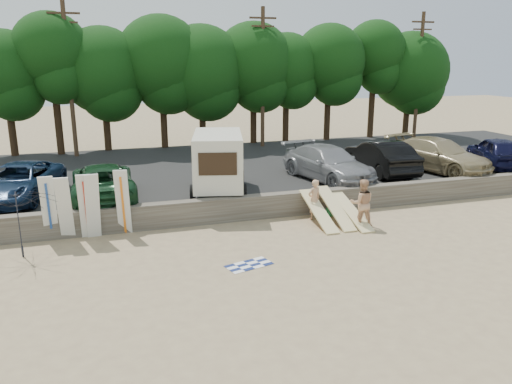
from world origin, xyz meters
TOP-DOWN VIEW (x-y plane):
  - ground at (0.00, 0.00)m, footprint 120.00×120.00m
  - seawall at (0.00, 3.00)m, footprint 44.00×0.50m
  - parking_lot at (0.00, 10.50)m, footprint 44.00×14.50m
  - treeline at (0.27, 17.50)m, footprint 33.17×5.97m
  - utility_poles at (2.00, 16.00)m, footprint 25.80×0.26m
  - box_trailer at (-3.66, 5.12)m, footprint 3.09×4.48m
  - car_0 at (-11.99, 6.47)m, footprint 3.85×5.89m
  - car_1 at (-8.59, 5.55)m, footprint 2.56×5.46m
  - car_2 at (2.00, 5.72)m, footprint 3.42×6.01m
  - car_3 at (5.25, 6.28)m, footprint 2.08×5.30m
  - car_4 at (8.42, 5.80)m, footprint 3.91×6.31m
  - car_5 at (12.02, 5.58)m, footprint 3.71×5.37m
  - surfboard_upright_0 at (-10.52, 2.60)m, footprint 0.53×0.76m
  - surfboard_upright_1 at (-9.98, 2.43)m, footprint 0.53×0.86m
  - surfboard_upright_2 at (-9.25, 2.44)m, footprint 0.52×0.70m
  - surfboard_upright_3 at (-9.02, 2.40)m, footprint 0.56×0.73m
  - surfboard_upright_4 at (-7.94, 2.58)m, footprint 0.58×0.61m
  - surfboard_low_0 at (-0.38, 1.57)m, footprint 0.56×2.85m
  - surfboard_low_1 at (0.38, 1.60)m, footprint 0.56×2.81m
  - surfboard_low_2 at (0.98, 1.33)m, footprint 0.56×2.90m
  - beachgoer_a at (-0.30, 2.20)m, footprint 0.70×0.55m
  - beachgoer_b at (1.07, 0.69)m, footprint 1.12×0.98m
  - cooler at (0.62, 2.40)m, footprint 0.42×0.35m
  - gear_bag at (0.94, 2.06)m, footprint 0.33×0.29m
  - beach_towel at (-4.28, -1.63)m, footprint 1.85×1.85m
  - beach_umbrella at (-11.33, 1.39)m, footprint 3.31×3.34m

SIDE VIEW (x-z plane):
  - ground at x=0.00m, z-range 0.00..0.00m
  - beach_towel at x=-4.28m, z-range 0.01..0.01m
  - gear_bag at x=0.94m, z-range 0.00..0.22m
  - cooler at x=0.62m, z-range 0.00..0.32m
  - parking_lot at x=0.00m, z-range 0.00..0.70m
  - surfboard_low_2 at x=0.98m, z-range 0.00..0.92m
  - seawall at x=0.00m, z-range 0.00..1.00m
  - surfboard_low_0 at x=-0.38m, z-range 0.00..1.08m
  - surfboard_low_1 at x=0.38m, z-range 0.00..1.17m
  - beachgoer_a at x=-0.30m, z-range 0.00..1.69m
  - beachgoer_b at x=1.07m, z-range 0.00..1.95m
  - beach_umbrella at x=-11.33m, z-range 0.00..2.31m
  - surfboard_upright_1 at x=-9.98m, z-range 0.00..2.50m
  - surfboard_upright_0 at x=-10.52m, z-range 0.00..2.53m
  - surfboard_upright_3 at x=-9.02m, z-range 0.00..2.54m
  - surfboard_upright_2 at x=-9.25m, z-range 0.00..2.54m
  - surfboard_upright_4 at x=-7.94m, z-range 0.00..2.57m
  - car_0 at x=-11.99m, z-range 0.70..2.21m
  - car_1 at x=-8.59m, z-range 0.70..2.21m
  - car_2 at x=2.00m, z-range 0.70..2.34m
  - car_5 at x=12.02m, z-range 0.70..2.40m
  - car_4 at x=8.42m, z-range 0.70..2.41m
  - car_3 at x=5.25m, z-range 0.70..2.42m
  - box_trailer at x=-3.66m, z-range 0.86..3.48m
  - utility_poles at x=2.00m, z-range 0.93..9.93m
  - treeline at x=0.27m, z-range 1.79..10.35m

